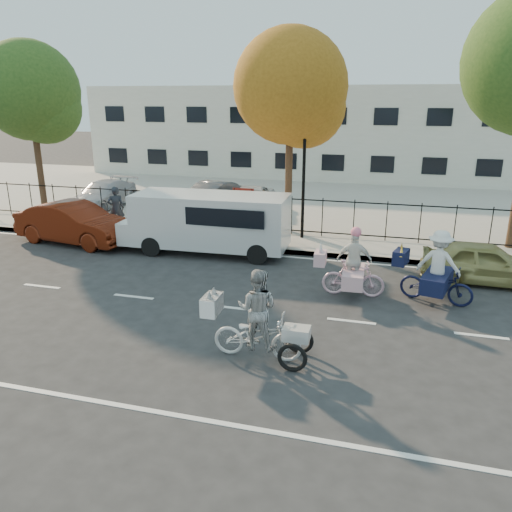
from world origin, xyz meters
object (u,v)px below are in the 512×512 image
(unicorn_bike, at_px, (352,271))
(lot_car_b, at_px, (250,201))
(white_van, at_px, (208,221))
(gold_sedan, at_px, (485,263))
(lamppost, at_px, (304,160))
(red_sedan, at_px, (75,223))
(lot_car_c, at_px, (210,197))
(bull_bike, at_px, (436,274))
(pedestrian, at_px, (116,208))
(zebra_trike, at_px, (258,324))
(lot_car_a, at_px, (103,194))

(unicorn_bike, relative_size, lot_car_b, 0.46)
(white_van, relative_size, gold_sedan, 1.63)
(lamppost, bearing_deg, gold_sedan, -26.36)
(lamppost, height_order, red_sedan, lamppost)
(lot_car_c, bearing_deg, bull_bike, -26.73)
(pedestrian, bearing_deg, zebra_trike, 100.14)
(white_van, height_order, lot_car_b, white_van)
(zebra_trike, relative_size, lot_car_c, 0.57)
(lot_car_b, height_order, lot_car_c, lot_car_c)
(white_van, bearing_deg, lot_car_c, 107.73)
(gold_sedan, relative_size, lot_car_b, 0.84)
(gold_sedan, distance_m, lot_car_b, 11.09)
(zebra_trike, xyz_separation_m, lot_car_a, (-11.06, 11.99, 0.01))
(unicorn_bike, xyz_separation_m, white_van, (-5.29, 2.78, 0.42))
(lot_car_a, distance_m, lot_car_b, 7.32)
(unicorn_bike, height_order, pedestrian, unicorn_bike)
(lot_car_a, bearing_deg, pedestrian, -51.42)
(unicorn_bike, distance_m, lot_car_a, 14.95)
(bull_bike, height_order, lot_car_c, bull_bike)
(lamppost, relative_size, lot_car_a, 1.00)
(bull_bike, distance_m, red_sedan, 13.01)
(unicorn_bike, relative_size, white_van, 0.33)
(lot_car_a, bearing_deg, zebra_trike, -46.63)
(red_sedan, xyz_separation_m, lot_car_c, (3.20, 6.01, 0.05))
(lamppost, height_order, pedestrian, lamppost)
(white_van, xyz_separation_m, lot_car_b, (-0.08, 5.64, -0.40))
(pedestrian, bearing_deg, lot_car_a, -86.59)
(unicorn_bike, bearing_deg, pedestrian, 64.66)
(unicorn_bike, bearing_deg, lamppost, 22.65)
(lamppost, height_order, lot_car_a, lamppost)
(zebra_trike, bearing_deg, unicorn_bike, -22.36)
(unicorn_bike, height_order, bull_bike, bull_bike)
(lamppost, height_order, zebra_trike, lamppost)
(unicorn_bike, distance_m, lot_car_c, 11.31)
(pedestrian, bearing_deg, lot_car_b, -170.81)
(lot_car_a, bearing_deg, bull_bike, -26.92)
(white_van, xyz_separation_m, pedestrian, (-4.49, 1.44, -0.12))
(bull_bike, distance_m, pedestrian, 12.65)
(white_van, relative_size, lot_car_a, 1.37)
(bull_bike, xyz_separation_m, gold_sedan, (1.52, 1.93, -0.18))
(red_sedan, bearing_deg, bull_bike, -91.60)
(zebra_trike, xyz_separation_m, white_van, (-3.68, 6.84, 0.39))
(bull_bike, height_order, pedestrian, bull_bike)
(red_sedan, bearing_deg, lamppost, -63.94)
(lot_car_a, xyz_separation_m, lot_car_b, (7.30, 0.49, -0.02))
(zebra_trike, relative_size, lot_car_a, 0.53)
(white_van, bearing_deg, zebra_trike, -63.84)
(white_van, height_order, gold_sedan, white_van)
(bull_bike, distance_m, lot_car_a, 16.78)
(bull_bike, xyz_separation_m, pedestrian, (-11.98, 4.06, 0.24))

